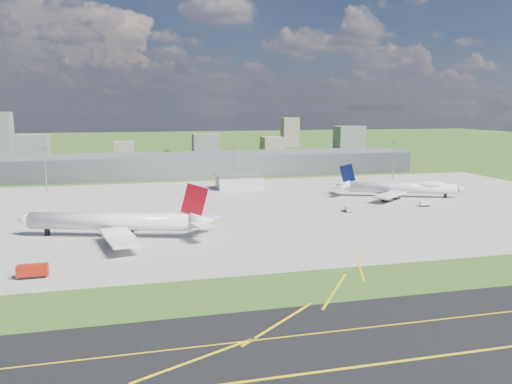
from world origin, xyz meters
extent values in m
plane|color=#385A1C|center=(0.00, 150.00, 0.00)|extent=(1400.00, 1400.00, 0.00)
cube|color=black|center=(0.00, -110.00, 0.03)|extent=(1400.00, 60.00, 0.06)
cube|color=gray|center=(10.00, 40.00, 0.04)|extent=(360.00, 190.00, 0.08)
cube|color=slate|center=(0.00, 165.00, 7.50)|extent=(300.00, 42.00, 15.00)
cube|color=silver|center=(10.00, 100.00, 4.00)|extent=(26.00, 16.00, 8.00)
cylinder|color=gray|center=(-100.00, 115.00, 12.50)|extent=(0.70, 0.70, 25.00)
cube|color=gray|center=(-100.00, 115.00, 25.30)|extent=(3.50, 2.00, 1.20)
cylinder|color=gray|center=(10.00, 115.00, 12.50)|extent=(0.70, 0.70, 25.00)
cube|color=gray|center=(10.00, 115.00, 25.30)|extent=(3.50, 2.00, 1.20)
cylinder|color=gray|center=(120.00, 115.00, 12.50)|extent=(0.70, 0.70, 25.00)
cube|color=gray|center=(120.00, 115.00, 25.30)|extent=(3.50, 2.00, 1.20)
cylinder|color=white|center=(-60.20, 0.31, 5.81)|extent=(60.30, 24.41, 6.33)
cone|color=white|center=(-91.92, 10.28, 5.81)|extent=(6.93, 7.62, 6.33)
cone|color=white|center=(-26.98, -10.14, 6.65)|extent=(9.95, 8.57, 6.33)
cube|color=maroon|center=(-62.22, 0.94, 3.84)|extent=(48.67, 17.54, 1.37)
cube|color=white|center=(-56.16, -16.74, 3.91)|extent=(15.23, 28.85, 0.95)
cube|color=white|center=(-47.13, 11.97, 3.91)|extent=(26.64, 25.55, 0.95)
cube|color=maroon|center=(-29.49, -9.35, 14.25)|extent=(10.19, 3.66, 12.75)
cylinder|color=#38383D|center=(-57.42, -12.18, 1.90)|extent=(6.55, 4.96, 3.38)
cylinder|color=#38383D|center=(-50.77, 8.96, 1.90)|extent=(6.55, 4.96, 3.38)
cube|color=black|center=(-55.59, -6.12, 1.32)|extent=(1.99, 1.71, 2.64)
cube|color=black|center=(-52.74, 2.94, 1.32)|extent=(1.99, 1.71, 2.64)
cube|color=black|center=(-83.36, 7.59, 1.32)|extent=(1.99, 1.71, 2.64)
cylinder|color=white|center=(90.07, 50.90, 4.98)|extent=(54.24, 25.81, 5.61)
cone|color=white|center=(118.26, 39.77, 4.98)|extent=(6.27, 6.88, 5.61)
cone|color=white|center=(60.61, 62.52, 5.70)|extent=(8.79, 7.88, 5.61)
cube|color=#1C489A|center=(91.75, 50.23, 3.24)|extent=(43.63, 19.03, 1.18)
ellipsoid|color=white|center=(103.64, 45.54, 6.66)|extent=(18.76, 11.81, 5.05)
cube|color=white|center=(87.56, 66.65, 3.35)|extent=(11.77, 26.17, 0.81)
cube|color=white|center=(77.47, 41.10, 3.35)|extent=(24.83, 22.08, 0.81)
cube|color=#07113A|center=(62.71, 61.69, 12.31)|extent=(8.55, 3.73, 10.93)
cylinder|color=#38383D|center=(88.68, 60.20, 1.63)|extent=(5.69, 4.52, 2.90)
cylinder|color=#38383D|center=(87.15, 70.53, 1.63)|extent=(5.69, 4.52, 2.90)
cylinder|color=#38383D|center=(82.71, 45.05, 1.63)|extent=(5.69, 4.52, 2.90)
cylinder|color=#38383D|center=(74.52, 38.55, 1.63)|extent=(5.69, 4.52, 2.90)
cube|color=black|center=(86.51, 56.68, 1.13)|extent=(1.75, 1.54, 2.26)
cube|color=black|center=(83.52, 49.10, 1.13)|extent=(1.75, 1.54, 2.26)
cube|color=black|center=(111.11, 42.59, 1.13)|extent=(1.75, 1.54, 2.26)
cube|color=#A61A0B|center=(-79.60, -42.22, 2.11)|extent=(8.48, 3.35, 3.36)
cube|color=black|center=(-79.60, -42.22, 0.43)|extent=(7.22, 3.48, 0.70)
cube|color=yellow|center=(-22.76, 4.67, 1.20)|extent=(4.08, 2.64, 1.54)
cube|color=black|center=(-22.76, 4.67, 0.43)|extent=(3.52, 2.68, 0.70)
cube|color=silver|center=(45.32, 21.01, 1.65)|extent=(3.42, 5.90, 2.44)
cube|color=black|center=(45.32, 21.01, 0.43)|extent=(3.39, 5.11, 0.70)
cube|color=white|center=(87.05, 23.93, 1.56)|extent=(5.17, 2.60, 2.25)
cube|color=black|center=(87.05, 23.93, 0.43)|extent=(4.42, 2.68, 0.70)
cube|color=slate|center=(-140.00, 300.00, 12.00)|extent=(28.00, 22.00, 24.00)
cube|color=gray|center=(-60.00, 340.00, 7.00)|extent=(20.00, 18.00, 14.00)
cube|color=slate|center=(20.00, 310.00, 11.00)|extent=(26.00, 20.00, 22.00)
cube|color=gray|center=(100.00, 350.00, 8.00)|extent=(22.00, 24.00, 16.00)
cube|color=slate|center=(180.00, 320.00, 14.00)|extent=(30.00, 22.00, 28.00)
cube|color=slate|center=(-180.00, 360.00, 22.00)|extent=(22.00, 20.00, 44.00)
cube|color=gray|center=(140.00, 410.00, 18.00)|extent=(20.00, 18.00, 36.00)
cylinder|color=#382314|center=(-110.00, 265.00, 1.50)|extent=(0.70, 0.70, 3.00)
sphere|color=black|center=(-110.00, 265.00, 4.88)|extent=(6.75, 6.75, 6.75)
cylinder|color=#382314|center=(-20.00, 280.00, 1.80)|extent=(0.70, 0.70, 3.60)
sphere|color=black|center=(-20.00, 280.00, 5.85)|extent=(8.10, 8.10, 8.10)
cylinder|color=#382314|center=(70.00, 275.00, 1.70)|extent=(0.70, 0.70, 3.40)
sphere|color=black|center=(70.00, 275.00, 5.53)|extent=(7.65, 7.65, 7.65)
cylinder|color=#382314|center=(160.00, 285.00, 1.40)|extent=(0.70, 0.70, 2.80)
sphere|color=black|center=(160.00, 285.00, 4.55)|extent=(6.30, 6.30, 6.30)
camera|label=1|loc=(-50.27, -189.06, 47.62)|focal=35.00mm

